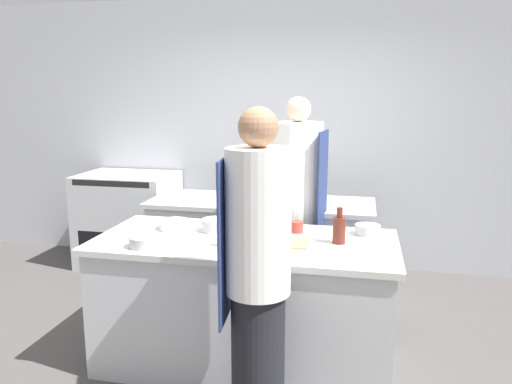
{
  "coord_description": "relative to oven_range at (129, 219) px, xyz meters",
  "views": [
    {
      "loc": [
        0.74,
        -3.09,
        1.84
      ],
      "look_at": [
        0.0,
        0.35,
        1.13
      ],
      "focal_mm": 35.0,
      "sensor_mm": 36.0,
      "label": 1
    }
  ],
  "objects": [
    {
      "name": "stockpot",
      "position": [
        1.59,
        -0.38,
        0.51
      ],
      "size": [
        0.29,
        0.29,
        0.23
      ],
      "color": "silver",
      "rests_on": "pass_counter"
    },
    {
      "name": "pass_counter",
      "position": [
        1.56,
        -0.53,
        -0.05
      ],
      "size": [
        2.01,
        0.73,
        0.88
      ],
      "color": "silver",
      "rests_on": "ground_plane"
    },
    {
      "name": "chef_at_prep_near",
      "position": [
        1.93,
        -2.41,
        0.4
      ],
      "size": [
        0.36,
        0.34,
        1.77
      ],
      "rotation": [
        0.0,
        0.0,
        1.65
      ],
      "color": "black",
      "rests_on": "ground_plane"
    },
    {
      "name": "bowl_ceramic_blue",
      "position": [
        1.15,
        -1.58,
        0.42
      ],
      "size": [
        0.22,
        0.22,
        0.06
      ],
      "color": "white",
      "rests_on": "prep_counter"
    },
    {
      "name": "ground_plane",
      "position": [
        1.7,
        -1.71,
        -0.49
      ],
      "size": [
        16.0,
        16.0,
        0.0
      ],
      "primitive_type": "plane",
      "color": "#4C4947"
    },
    {
      "name": "chef_at_stove",
      "position": [
        1.95,
        -0.96,
        0.41
      ],
      "size": [
        0.42,
        0.4,
        1.81
      ],
      "rotation": [
        0.0,
        0.0,
        -1.67
      ],
      "color": "black",
      "rests_on": "ground_plane"
    },
    {
      "name": "bottle_vinegar",
      "position": [
        2.31,
        -1.67,
        0.48
      ],
      "size": [
        0.08,
        0.08,
        0.24
      ],
      "color": "#5B2319",
      "rests_on": "prep_counter"
    },
    {
      "name": "prep_counter",
      "position": [
        1.7,
        -1.71,
        -0.05
      ],
      "size": [
        1.99,
        0.91,
        0.88
      ],
      "color": "silver",
      "rests_on": "ground_plane"
    },
    {
      "name": "bowl_prep_small",
      "position": [
        2.49,
        -1.43,
        0.42
      ],
      "size": [
        0.17,
        0.17,
        0.07
      ],
      "color": "#B7BABC",
      "rests_on": "prep_counter"
    },
    {
      "name": "oven_range",
      "position": [
        0.0,
        0.0,
        0.0
      ],
      "size": [
        0.98,
        0.73,
        0.99
      ],
      "color": "silver",
      "rests_on": "ground_plane"
    },
    {
      "name": "bottle_cooking_oil",
      "position": [
        1.72,
        -1.45,
        0.51
      ],
      "size": [
        0.08,
        0.08,
        0.31
      ],
      "color": "#19471E",
      "rests_on": "prep_counter"
    },
    {
      "name": "cup",
      "position": [
        2.01,
        -1.48,
        0.43
      ],
      "size": [
        0.09,
        0.09,
        0.08
      ],
      "color": "#B2382D",
      "rests_on": "prep_counter"
    },
    {
      "name": "bowl_wooden_salad",
      "position": [
        1.45,
        -1.57,
        0.43
      ],
      "size": [
        0.2,
        0.2,
        0.09
      ],
      "color": "#B7BABC",
      "rests_on": "prep_counter"
    },
    {
      "name": "cutting_board",
      "position": [
        1.92,
        -1.75,
        0.4
      ],
      "size": [
        0.4,
        0.23,
        0.01
      ],
      "color": "tan",
      "rests_on": "prep_counter"
    },
    {
      "name": "bottle_wine",
      "position": [
        1.66,
        -1.9,
        0.47
      ],
      "size": [
        0.07,
        0.07,
        0.21
      ],
      "color": "#2D5175",
      "rests_on": "prep_counter"
    },
    {
      "name": "bottle_olive_oil",
      "position": [
        1.83,
        -1.46,
        0.49
      ],
      "size": [
        0.08,
        0.08,
        0.26
      ],
      "color": "silver",
      "rests_on": "prep_counter"
    },
    {
      "name": "wall_back",
      "position": [
        1.7,
        0.42,
        0.91
      ],
      "size": [
        8.0,
        0.06,
        2.8
      ],
      "color": "silver",
      "rests_on": "ground_plane"
    },
    {
      "name": "bowl_mixing_large",
      "position": [
        1.12,
        -2.01,
        0.42
      ],
      "size": [
        0.2,
        0.2,
        0.07
      ],
      "color": "#B7BABC",
      "rests_on": "prep_counter"
    }
  ]
}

